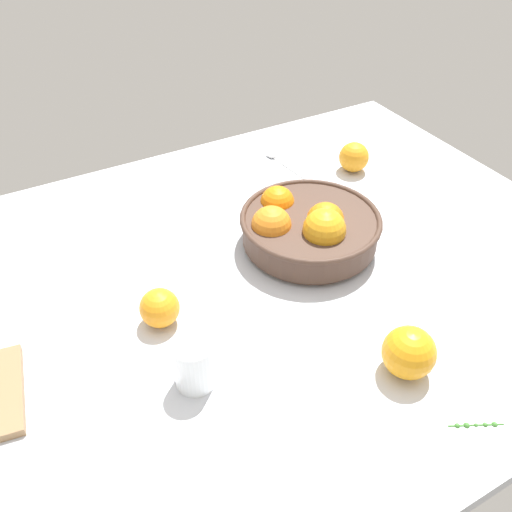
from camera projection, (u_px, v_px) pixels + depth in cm
name	position (u px, v px, depth cm)	size (l,w,h in cm)	color
ground_plane	(258.00, 279.00, 108.75)	(143.21, 108.11, 3.00)	silver
fruit_bowl	(308.00, 227.00, 111.88)	(29.06, 29.06, 11.76)	#473328
juice_glass	(195.00, 365.00, 85.11)	(6.61, 6.61, 8.83)	white
loose_orange_0	(409.00, 353.00, 86.63)	(8.69, 8.69, 8.69)	orange
loose_orange_2	(354.00, 157.00, 136.03)	(7.46, 7.46, 7.46)	orange
loose_orange_3	(160.00, 308.00, 95.44)	(7.11, 7.11, 7.11)	orange
spoon	(280.00, 161.00, 140.96)	(3.42, 16.45, 1.00)	silver
herb_sprig_0	(476.00, 424.00, 81.22)	(7.70, 4.08, 0.96)	#3B772F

